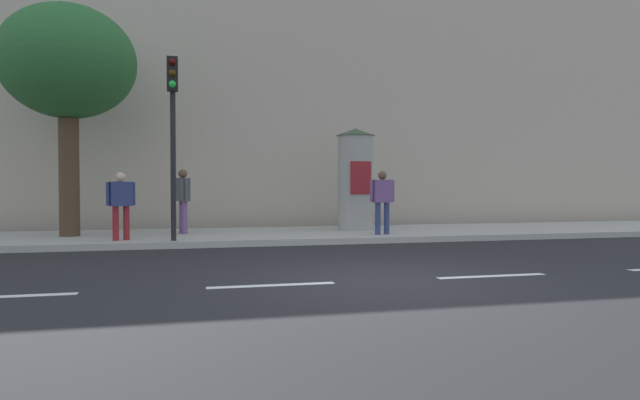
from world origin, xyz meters
name	(u,v)px	position (x,y,z in m)	size (l,w,h in m)	color
ground_plane	(387,281)	(0.00, 0.00, 0.00)	(80.00, 80.00, 0.00)	#232326
sidewalk_curb	(296,235)	(0.00, 7.00, 0.07)	(36.00, 4.00, 0.15)	#B2ADA3
lane_markings	(387,280)	(0.00, 0.00, 0.00)	(25.80, 0.16, 0.01)	silver
building_backdrop	(268,93)	(0.00, 12.00, 4.65)	(36.00, 5.00, 9.31)	#B7A893
traffic_light	(173,117)	(-3.14, 5.24, 2.92)	(0.24, 0.45, 4.10)	black
poster_column	(355,178)	(1.80, 7.42, 1.60)	(1.10, 1.10, 2.86)	#9E9B93
street_tree	(68,64)	(-5.66, 7.13, 4.37)	(3.26, 3.26, 5.67)	#4C3826
pedestrian_tallest	(121,200)	(-4.30, 5.72, 1.06)	(0.62, 0.40, 1.55)	maroon
pedestrian_with_bag	(183,195)	(-2.93, 7.20, 1.14)	(0.38, 0.63, 1.67)	#724C84
pedestrian_in_light_jacket	(382,197)	(2.01, 5.76, 1.11)	(0.68, 0.29, 1.62)	navy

